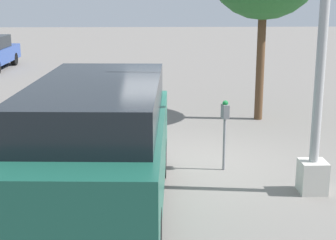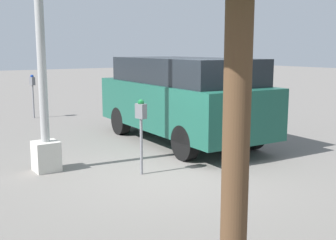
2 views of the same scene
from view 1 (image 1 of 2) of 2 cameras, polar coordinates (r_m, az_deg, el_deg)
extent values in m
plane|color=slate|center=(10.11, 2.31, -5.02)|extent=(80.00, 80.00, 0.00)
cylinder|color=gray|center=(9.75, 6.25, -2.68)|extent=(0.05, 0.05, 1.01)
cube|color=slate|center=(9.59, 6.35, 0.97)|extent=(0.22, 0.14, 0.26)
sphere|color=#14662D|center=(9.56, 6.37, 1.85)|extent=(0.11, 0.11, 0.11)
cube|color=beige|center=(9.03, 15.71, -6.07)|extent=(0.44, 0.44, 0.55)
cylinder|color=#9E9E9E|center=(8.51, 16.95, 11.42)|extent=(0.16, 0.16, 4.90)
cube|color=#195142|center=(7.83, -7.78, -3.99)|extent=(5.02, 2.23, 1.07)
cube|color=black|center=(7.73, -7.85, 2.12)|extent=(4.02, 2.03, 0.58)
cylinder|color=black|center=(6.54, -1.82, -12.73)|extent=(0.73, 0.27, 0.72)
cylinder|color=black|center=(6.84, -17.04, -12.09)|extent=(0.73, 0.27, 0.72)
cylinder|color=black|center=(9.36, -0.94, -4.27)|extent=(0.73, 0.27, 0.72)
cylinder|color=black|center=(9.58, -11.54, -4.13)|extent=(0.73, 0.27, 0.72)
cylinder|color=black|center=(24.75, -16.69, 6.50)|extent=(0.58, 0.22, 0.58)
cylinder|color=#513823|center=(13.62, 10.20, 6.34)|extent=(0.21, 0.21, 3.04)
camera|label=2|loc=(16.36, 16.29, 9.71)|focal=45.00mm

